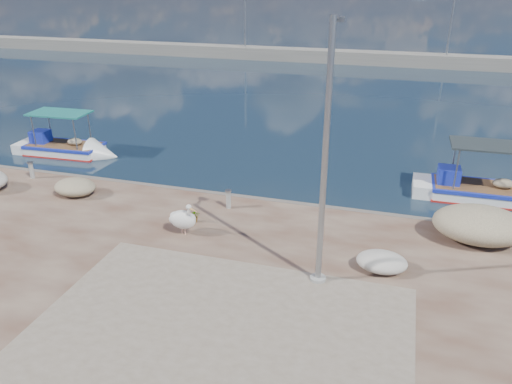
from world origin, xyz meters
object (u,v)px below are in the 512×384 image
Objects in this scene: boat_left at (64,150)px; lamp_post at (324,169)px; pelican at (183,219)px; bollard_near at (228,198)px; boat_right at (481,194)px.

lamp_post reaches higher than boat_left.
pelican is 1.72× the size of bollard_near.
pelican is (9.64, -6.86, 0.85)m from boat_left.
pelican is 2.41m from bollard_near.
boat_left is at bearing 167.40° from pelican.
pelican is 0.17× the size of lamp_post.
bollard_near is at bearing -26.59° from boat_left.
boat_left is at bearing 179.85° from boat_right.
boat_right is 7.93× the size of bollard_near.
pelican reaches higher than bollard_near.
boat_right is 12.10m from pelican.
bollard_near is (10.37, -4.57, 0.69)m from boat_left.
lamp_post is (-5.14, -8.38, 3.59)m from boat_right.
boat_left is 16.89m from lamp_post.
bollard_near is (-9.09, -4.72, 0.67)m from boat_right.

